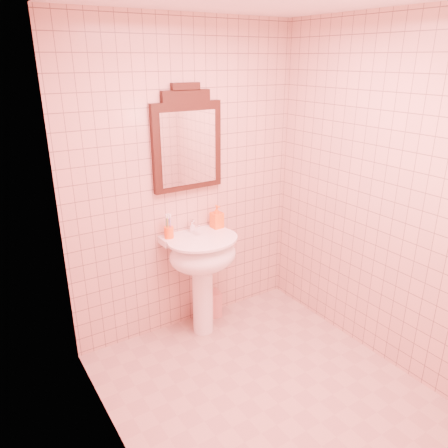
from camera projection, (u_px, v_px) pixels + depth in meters
floor at (266, 392)px, 3.06m from camera, size 2.20×2.20×0.00m
back_wall at (186, 184)px, 3.48m from camera, size 2.00×0.02×2.50m
pedestal_sink at (202, 261)px, 3.52m from camera, size 0.58×0.58×0.86m
faucet at (193, 226)px, 3.53m from camera, size 0.04×0.16×0.11m
mirror at (187, 142)px, 3.34m from camera, size 0.58×0.06×0.81m
toothbrush_cup at (169, 232)px, 3.43m from camera, size 0.07×0.07×0.17m
soap_dispenser at (217, 217)px, 3.62m from camera, size 0.09×0.09×0.20m
towel at (209, 304)px, 3.92m from camera, size 0.22×0.16×0.24m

